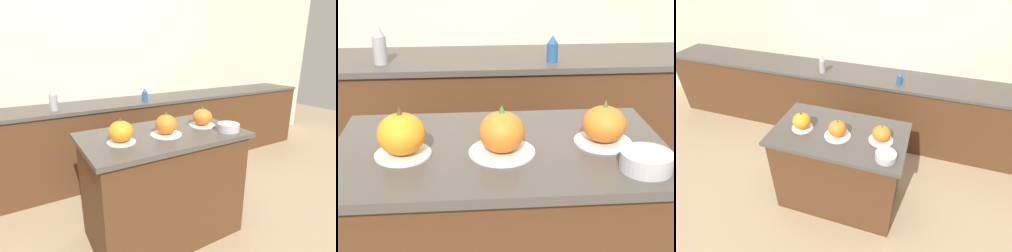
% 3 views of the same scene
% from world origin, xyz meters
% --- Properties ---
extents(ground_plane, '(12.00, 12.00, 0.00)m').
position_xyz_m(ground_plane, '(0.00, 0.00, 0.00)').
color(ground_plane, tan).
extents(wall_back, '(8.00, 0.06, 2.50)m').
position_xyz_m(wall_back, '(0.00, 1.57, 1.25)').
color(wall_back, beige).
rests_on(wall_back, ground_plane).
extents(kitchen_island, '(1.24, 0.72, 0.89)m').
position_xyz_m(kitchen_island, '(0.00, 0.00, 0.45)').
color(kitchen_island, '#4C2D19').
rests_on(kitchen_island, ground_plane).
extents(back_counter, '(6.00, 0.60, 0.91)m').
position_xyz_m(back_counter, '(0.00, 1.24, 0.46)').
color(back_counter, '#4C2D19').
rests_on(back_counter, ground_plane).
extents(pumpkin_cake_left, '(0.20, 0.20, 0.19)m').
position_xyz_m(pumpkin_cake_left, '(-0.35, -0.04, 0.97)').
color(pumpkin_cake_left, silver).
rests_on(pumpkin_cake_left, kitchen_island).
extents(pumpkin_cake_center, '(0.24, 0.24, 0.18)m').
position_xyz_m(pumpkin_cake_center, '(0.00, -0.05, 0.97)').
color(pumpkin_cake_center, silver).
rests_on(pumpkin_cake_center, kitchen_island).
extents(pumpkin_cake_right, '(0.22, 0.22, 0.17)m').
position_xyz_m(pumpkin_cake_right, '(0.38, 0.01, 0.96)').
color(pumpkin_cake_right, silver).
rests_on(pumpkin_cake_right, kitchen_island).
extents(bottle_tall, '(0.08, 0.08, 0.23)m').
position_xyz_m(bottle_tall, '(-0.62, 1.12, 1.02)').
color(bottle_tall, '#99999E').
rests_on(bottle_tall, back_counter).
extents(bottle_short, '(0.07, 0.07, 0.16)m').
position_xyz_m(bottle_short, '(0.38, 1.09, 0.99)').
color(bottle_short, '#235184').
rests_on(bottle_short, back_counter).
extents(mixing_bowl, '(0.17, 0.17, 0.06)m').
position_xyz_m(mixing_bowl, '(0.47, -0.22, 0.92)').
color(mixing_bowl, '#ADADB2').
rests_on(mixing_bowl, kitchen_island).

